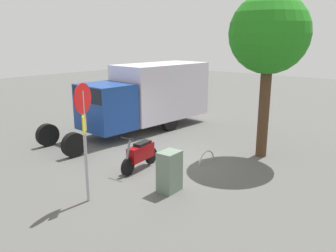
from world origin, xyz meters
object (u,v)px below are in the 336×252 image
Objects in this scene: box_truck_near at (147,94)px; street_tree at (269,35)px; utility_cabinet at (169,171)px; bike_rack_hoop at (207,162)px; stop_sign at (84,125)px; motorcycle at (141,154)px.

box_truck_near is 6.36m from street_tree.
street_tree is 4.93× the size of utility_cabinet.
box_truck_near reaches higher than bike_rack_hoop.
box_truck_near is 2.66× the size of stop_sign.
stop_sign is (2.53, 0.60, 1.56)m from motorcycle.
motorcycle is 0.58× the size of stop_sign.
bike_rack_hoop is at bearing 70.38° from box_truck_near.
motorcycle is 2.13× the size of bike_rack_hoop.
bike_rack_hoop is (-4.46, 0.69, -2.08)m from stop_sign.
stop_sign is (6.38, 4.00, 0.43)m from box_truck_near.
bike_rack_hoop is at bearing 171.19° from stop_sign.
utility_cabinet is (0.66, 1.80, 0.06)m from motorcycle.
box_truck_near is 7.54m from stop_sign.
street_tree reaches higher than bike_rack_hoop.
motorcycle is 1.57× the size of utility_cabinet.
stop_sign is 4.97m from bike_rack_hoop.
box_truck_near is at bearing -146.39° from motorcycle.
utility_cabinet is (4.44, -0.60, -3.68)m from street_tree.
stop_sign reaches higher than motorcycle.
motorcycle is at bearing -33.79° from bike_rack_hoop.
motorcycle reaches higher than bike_rack_hoop.
utility_cabinet is at bearing 62.11° from motorcycle.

